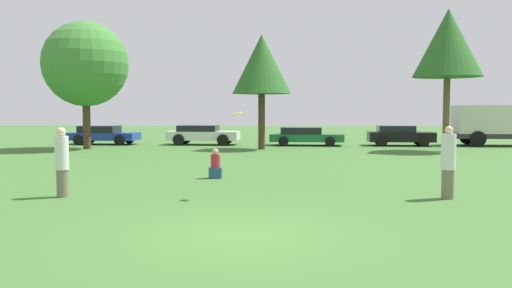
# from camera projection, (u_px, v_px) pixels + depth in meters

# --- Properties ---
(ground_plane) EXTENTS (120.00, 120.00, 0.00)m
(ground_plane) POSITION_uv_depth(u_px,v_px,m) (239.00, 234.00, 9.40)
(ground_plane) COLOR #3D6B2D
(person_thrower) EXTENTS (0.35, 0.35, 1.80)m
(person_thrower) POSITION_uv_depth(u_px,v_px,m) (62.00, 162.00, 13.31)
(person_thrower) COLOR #726651
(person_thrower) RESTS_ON ground
(person_catcher) EXTENTS (0.36, 0.36, 1.85)m
(person_catcher) POSITION_uv_depth(u_px,v_px,m) (448.00, 162.00, 13.05)
(person_catcher) COLOR #726651
(person_catcher) RESTS_ON ground
(frisbee) EXTENTS (0.28, 0.28, 0.13)m
(frisbee) POSITION_uv_depth(u_px,v_px,m) (237.00, 114.00, 13.17)
(frisbee) COLOR yellow
(bystander_sitting) EXTENTS (0.41, 0.34, 0.98)m
(bystander_sitting) POSITION_uv_depth(u_px,v_px,m) (215.00, 166.00, 16.97)
(bystander_sitting) COLOR navy
(bystander_sitting) RESTS_ON ground
(tree_0) EXTENTS (4.77, 4.77, 7.19)m
(tree_0) POSITION_uv_depth(u_px,v_px,m) (85.00, 64.00, 29.07)
(tree_0) COLOR #473323
(tree_0) RESTS_ON ground
(tree_1) EXTENTS (3.31, 3.31, 6.43)m
(tree_1) POSITION_uv_depth(u_px,v_px,m) (262.00, 65.00, 28.84)
(tree_1) COLOR #473323
(tree_1) RESTS_ON ground
(tree_2) EXTENTS (3.62, 3.62, 7.60)m
(tree_2) POSITION_uv_depth(u_px,v_px,m) (448.00, 43.00, 27.43)
(tree_2) COLOR brown
(tree_2) RESTS_ON ground
(parked_car_blue) EXTENTS (4.39, 2.13, 1.20)m
(parked_car_blue) POSITION_uv_depth(u_px,v_px,m) (103.00, 134.00, 33.16)
(parked_car_blue) COLOR #1E389E
(parked_car_blue) RESTS_ON ground
(parked_car_white) EXTENTS (4.58, 2.22, 1.24)m
(parked_car_white) POSITION_uv_depth(u_px,v_px,m) (202.00, 134.00, 32.84)
(parked_car_white) COLOR silver
(parked_car_white) RESTS_ON ground
(parked_car_green) EXTENTS (4.63, 2.19, 1.14)m
(parked_car_green) POSITION_uv_depth(u_px,v_px,m) (305.00, 136.00, 32.18)
(parked_car_green) COLOR #196633
(parked_car_green) RESTS_ON ground
(parked_car_black) EXTENTS (4.05, 2.07, 1.24)m
(parked_car_black) POSITION_uv_depth(u_px,v_px,m) (400.00, 135.00, 31.93)
(parked_car_black) COLOR black
(parked_car_black) RESTS_ON ground
(delivery_truck_grey) EXTENTS (6.35, 2.62, 2.50)m
(delivery_truck_grey) POSITION_uv_depth(u_px,v_px,m) (499.00, 124.00, 31.87)
(delivery_truck_grey) COLOR #2D2D33
(delivery_truck_grey) RESTS_ON ground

